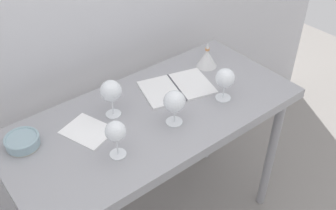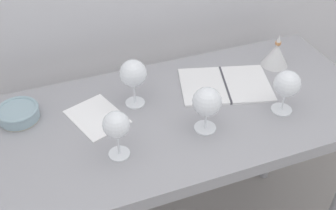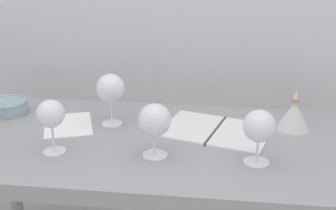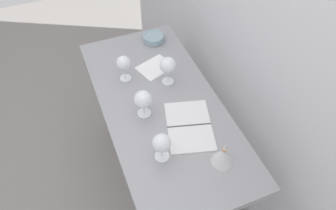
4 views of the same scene
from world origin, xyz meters
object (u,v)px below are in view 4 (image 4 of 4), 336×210
at_px(wine_glass_near_center, 143,100).
at_px(decanter_funnel, 223,156).
at_px(open_notebook, 189,126).
at_px(wine_glass_near_right, 162,144).
at_px(wine_glass_far_left, 168,66).
at_px(tasting_bowl, 153,38).
at_px(tasting_sheet_upper, 155,67).
at_px(wine_glass_near_left, 124,63).

xyz_separation_m(wine_glass_near_center, decanter_funnel, (0.43, 0.26, -0.06)).
relative_size(wine_glass_near_center, open_notebook, 0.42).
bearing_deg(wine_glass_near_right, open_notebook, 120.94).
xyz_separation_m(wine_glass_near_center, wine_glass_far_left, (-0.18, 0.22, 0.02)).
distance_m(tasting_bowl, decanter_funnel, 1.02).
bearing_deg(wine_glass_near_center, open_notebook, 48.02).
height_order(open_notebook, decanter_funnel, decanter_funnel).
relative_size(tasting_sheet_upper, tasting_bowl, 1.43).
bearing_deg(wine_glass_near_left, tasting_sheet_upper, 97.43).
relative_size(wine_glass_near_left, open_notebook, 0.43).
height_order(wine_glass_near_left, decanter_funnel, wine_glass_near_left).
bearing_deg(tasting_bowl, decanter_funnel, -0.82).
distance_m(wine_glass_far_left, tasting_sheet_upper, 0.20).
bearing_deg(tasting_sheet_upper, decanter_funnel, -14.37).
bearing_deg(wine_glass_far_left, wine_glass_near_left, -118.07).
xyz_separation_m(wine_glass_far_left, tasting_sheet_upper, (-0.15, -0.03, -0.13)).
distance_m(wine_glass_near_center, wine_glass_far_left, 0.28).
height_order(wine_glass_near_right, decanter_funnel, wine_glass_near_right).
bearing_deg(tasting_bowl, wine_glass_near_left, -45.49).
height_order(wine_glass_near_right, open_notebook, wine_glass_near_right).
xyz_separation_m(tasting_bowl, decanter_funnel, (1.02, -0.01, 0.02)).
xyz_separation_m(wine_glass_near_center, tasting_bowl, (-0.59, 0.27, -0.08)).
bearing_deg(wine_glass_near_right, wine_glass_far_left, 155.11).
relative_size(open_notebook, tasting_sheet_upper, 1.92).
distance_m(wine_glass_near_right, tasting_sheet_upper, 0.67).
bearing_deg(decanter_funnel, open_notebook, -166.74).
distance_m(wine_glass_near_right, open_notebook, 0.26).
height_order(wine_glass_near_center, wine_glass_near_left, wine_glass_near_left).
xyz_separation_m(wine_glass_near_left, tasting_sheet_upper, (-0.03, 0.20, -0.12)).
bearing_deg(open_notebook, tasting_bowl, -170.07).
bearing_deg(wine_glass_far_left, tasting_bowl, 172.12).
height_order(wine_glass_near_left, tasting_sheet_upper, wine_glass_near_left).
distance_m(tasting_sheet_upper, tasting_bowl, 0.27).
relative_size(wine_glass_near_center, tasting_sheet_upper, 0.80).
bearing_deg(open_notebook, decanter_funnel, 28.85).
bearing_deg(tasting_bowl, wine_glass_near_center, -24.75).
height_order(open_notebook, tasting_sheet_upper, open_notebook).
xyz_separation_m(wine_glass_near_center, wine_glass_near_left, (-0.31, -0.02, 0.01)).
relative_size(wine_glass_near_center, tasting_bowl, 1.15).
height_order(wine_glass_near_center, decanter_funnel, wine_glass_near_center).
relative_size(wine_glass_near_right, wine_glass_near_center, 0.99).
bearing_deg(tasting_sheet_upper, wine_glass_near_left, -102.08).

